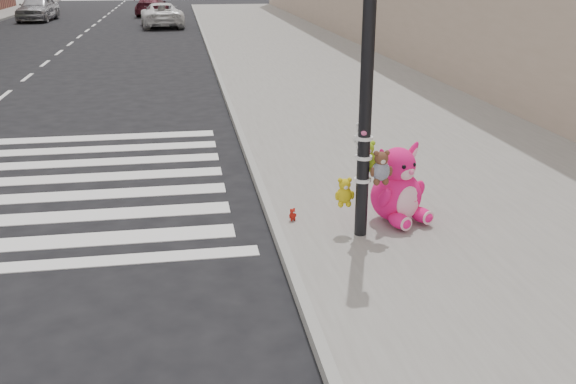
{
  "coord_description": "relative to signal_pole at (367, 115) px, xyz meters",
  "views": [
    {
      "loc": [
        0.41,
        -5.66,
        3.51
      ],
      "look_at": [
        1.65,
        1.89,
        0.75
      ],
      "focal_mm": 40.0,
      "sensor_mm": 36.0,
      "label": 1
    }
  ],
  "objects": [
    {
      "name": "red_teddy",
      "position": [
        -0.82,
        0.58,
        -1.5
      ],
      "size": [
        0.15,
        0.13,
        0.18
      ],
      "primitive_type": null,
      "rotation": [
        0.0,
        0.0,
        0.47
      ],
      "color": "#A71810",
      "rests_on": "sidewalk_near"
    },
    {
      "name": "signal_pole",
      "position": [
        0.0,
        0.0,
        0.0
      ],
      "size": [
        0.71,
        0.5,
        4.0
      ],
      "color": "black",
      "rests_on": "sidewalk_near"
    },
    {
      "name": "sidewalk_near",
      "position": [
        2.38,
        8.18,
        -1.66
      ],
      "size": [
        7.0,
        80.0,
        0.14
      ],
      "primitive_type": "cube",
      "color": "slate",
      "rests_on": "ground"
    },
    {
      "name": "car_white_near",
      "position": [
        -3.17,
        30.55,
        -1.07
      ],
      "size": [
        2.57,
        4.93,
        1.33
      ],
      "primitive_type": "imported",
      "rotation": [
        0.0,
        0.0,
        3.22
      ],
      "color": "white",
      "rests_on": "ground"
    },
    {
      "name": "pink_bunny",
      "position": [
        0.59,
        0.35,
        -1.14
      ],
      "size": [
        0.93,
        0.99,
        1.1
      ],
      "rotation": [
        0.0,
        0.0,
        0.41
      ],
      "color": "#FF1577",
      "rests_on": "sidewalk_near"
    },
    {
      "name": "ground",
      "position": [
        -2.62,
        -1.82,
        -1.73
      ],
      "size": [
        120.0,
        120.0,
        0.0
      ],
      "primitive_type": "plane",
      "color": "black",
      "rests_on": "ground"
    },
    {
      "name": "car_maroon_near",
      "position": [
        -3.98,
        38.9,
        -1.09
      ],
      "size": [
        2.36,
        4.62,
        1.28
      ],
      "primitive_type": "imported",
      "rotation": [
        0.0,
        0.0,
        3.01
      ],
      "color": "#4F1622",
      "rests_on": "ground"
    },
    {
      "name": "car_silver_deep",
      "position": [
        -10.83,
        35.76,
        -0.94
      ],
      "size": [
        2.15,
        4.74,
        1.58
      ],
      "primitive_type": "imported",
      "rotation": [
        0.0,
        0.0,
        -0.06
      ],
      "color": "#A3A3A7",
      "rests_on": "ground"
    },
    {
      "name": "curb_edge",
      "position": [
        -1.07,
        8.18,
        -1.66
      ],
      "size": [
        0.12,
        80.0,
        0.15
      ],
      "primitive_type": "cube",
      "color": "gray",
      "rests_on": "ground"
    }
  ]
}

